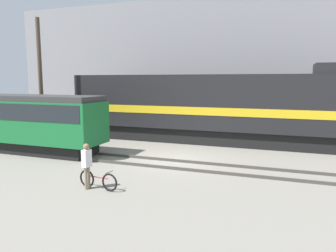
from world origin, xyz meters
The scene contains 9 objects.
ground_plane centered at (0.00, 0.00, 0.00)m, with size 120.00×120.00×0.00m, color gray.
track_near centered at (0.00, -0.91, 0.07)m, with size 60.00×1.50×0.14m.
track_far centered at (0.00, 5.68, 0.07)m, with size 60.00×1.51×0.14m.
building_backdrop centered at (0.00, 13.66, 5.43)m, with size 38.63×6.00×10.87m.
freight_locomotive centered at (0.61, 5.68, 2.38)m, with size 18.86×3.04×5.12m.
streetcar centered at (-8.42, -0.91, 1.89)m, with size 9.08×2.54×3.31m.
bicycle centered at (-1.12, -5.25, 0.35)m, with size 1.79×0.44×0.76m.
person centered at (-1.54, -5.35, 1.09)m, with size 0.26×0.38×1.78m.
utility_pole_left centered at (-10.40, 2.38, 4.16)m, with size 0.28×0.28×8.31m.
Camera 1 is at (5.64, -15.69, 4.17)m, focal length 35.00 mm.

